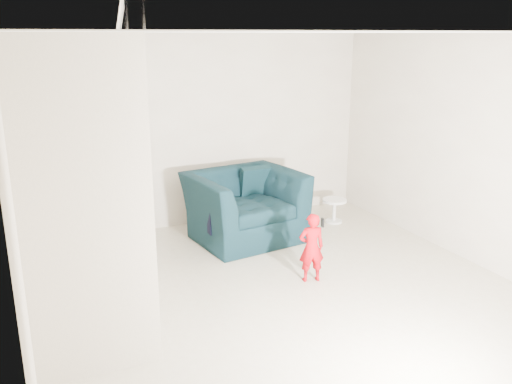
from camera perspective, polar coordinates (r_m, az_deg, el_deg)
floor at (r=5.80m, az=3.61°, el=-11.34°), size 5.50×5.50×0.00m
ceiling at (r=5.14m, az=4.16°, el=16.41°), size 5.50×5.50×0.00m
back_wall at (r=7.79m, az=-5.75°, el=6.33°), size 5.00×0.00×5.00m
left_wall at (r=4.72m, az=-24.03°, el=-1.62°), size 0.00×5.50×5.50m
right_wall at (r=6.83m, az=22.75°, el=3.74°), size 0.00×5.50×5.50m
armchair at (r=7.30m, az=-1.17°, el=-1.51°), size 1.55×1.40×0.91m
toddler at (r=6.10m, az=5.86°, el=-5.84°), size 0.33×0.25×0.80m
side_table at (r=8.07m, az=8.25°, el=-1.55°), size 0.35×0.35×0.35m
staircase at (r=5.38m, az=-18.34°, el=-3.42°), size 1.02×3.03×3.62m
cushion at (r=7.60m, az=-0.06°, el=1.15°), size 0.44×0.21×0.43m
throw at (r=6.97m, az=-5.42°, el=-1.44°), size 0.06×0.56×0.62m
phone at (r=6.01m, az=7.03°, el=-3.21°), size 0.03×0.05×0.10m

